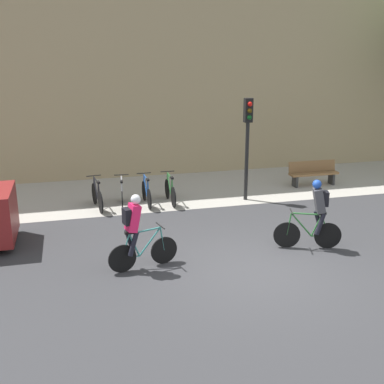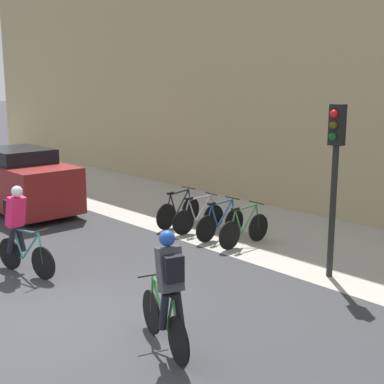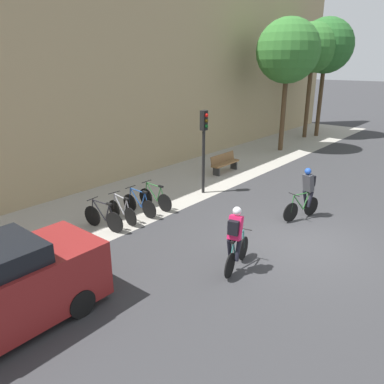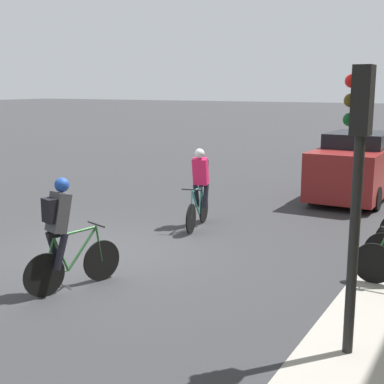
{
  "view_description": "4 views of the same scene",
  "coord_description": "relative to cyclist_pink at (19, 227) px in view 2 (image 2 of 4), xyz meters",
  "views": [
    {
      "loc": [
        -3.89,
        -9.28,
        4.78
      ],
      "look_at": [
        -1.11,
        1.43,
        1.5
      ],
      "focal_mm": 45.0,
      "sensor_mm": 36.0,
      "label": 1
    },
    {
      "loc": [
        7.19,
        -3.62,
        3.72
      ],
      "look_at": [
        -0.71,
        3.59,
        1.53
      ],
      "focal_mm": 50.0,
      "sensor_mm": 36.0,
      "label": 2
    },
    {
      "loc": [
        -9.79,
        -3.87,
        5.13
      ],
      "look_at": [
        -2.04,
        2.58,
        1.58
      ],
      "focal_mm": 35.0,
      "sensor_mm": 36.0,
      "label": 3
    },
    {
      "loc": [
        7.68,
        6.37,
        3.1
      ],
      "look_at": [
        -0.71,
        1.57,
        1.19
      ],
      "focal_mm": 50.0,
      "sensor_mm": 36.0,
      "label": 4
    }
  ],
  "objects": [
    {
      "name": "parked_bike_2",
      "position": [
        0.99,
        4.64,
        -0.55
      ],
      "size": [
        0.46,
        1.62,
        0.96
      ],
      "color": "black",
      "rests_on": "ground"
    },
    {
      "name": "traffic_light_pole",
      "position": [
        4.26,
        4.36,
        1.38
      ],
      "size": [
        0.26,
        0.3,
        3.33
      ],
      "color": "black",
      "rests_on": "ground"
    },
    {
      "name": "cyclist_pink",
      "position": [
        0.0,
        0.0,
        0.0
      ],
      "size": [
        1.63,
        0.58,
        1.77
      ],
      "color": "black",
      "rests_on": "ground"
    },
    {
      "name": "parked_bike_3",
      "position": [
        1.76,
        4.64,
        -0.55
      ],
      "size": [
        0.46,
        1.65,
        0.96
      ],
      "color": "black",
      "rests_on": "ground"
    },
    {
      "name": "cyclist_grey",
      "position": [
        4.46,
        0.1,
        -0.0
      ],
      "size": [
        1.62,
        0.63,
        1.78
      ],
      "color": "black",
      "rests_on": "ground"
    },
    {
      "name": "parked_bike_1",
      "position": [
        0.21,
        4.64,
        -0.56
      ],
      "size": [
        0.46,
        1.59,
        0.95
      ],
      "color": "black",
      "rests_on": "ground"
    },
    {
      "name": "ground",
      "position": [
        2.59,
        -0.69,
        -0.95
      ],
      "size": [
        200.0,
        200.0,
        0.0
      ],
      "primitive_type": "plane",
      "color": "#333335"
    },
    {
      "name": "parked_bike_0",
      "position": [
        -0.56,
        4.64,
        -0.54
      ],
      "size": [
        0.46,
        1.66,
        0.98
      ],
      "color": "black",
      "rests_on": "ground"
    },
    {
      "name": "parked_car",
      "position": [
        -4.93,
        2.32,
        -0.05
      ],
      "size": [
        4.3,
        1.84,
        1.85
      ],
      "color": "maroon",
      "rests_on": "ground"
    },
    {
      "name": "building_facade",
      "position": [
        2.59,
        8.61,
        4.07
      ],
      "size": [
        44.0,
        0.6,
        10.03
      ],
      "primitive_type": "cube",
      "color": "tan",
      "rests_on": "ground"
    },
    {
      "name": "kerb_strip",
      "position": [
        2.59,
        6.06,
        -0.94
      ],
      "size": [
        44.0,
        4.5,
        0.01
      ],
      "primitive_type": "cube",
      "color": "#A39E93",
      "rests_on": "ground"
    }
  ]
}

